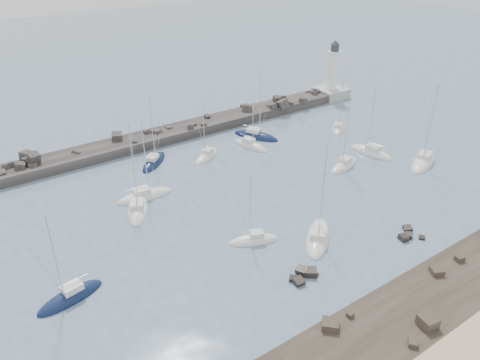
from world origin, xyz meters
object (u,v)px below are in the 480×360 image
at_px(sailboat_9, 344,166).
at_px(sailboat_14, 207,156).
at_px(sailboat_6, 250,146).
at_px(sailboat_12, 338,129).
at_px(sailboat_3, 138,209).
at_px(sailboat_7, 318,238).
at_px(sailboat_10, 370,153).
at_px(sailboat_8, 256,136).
at_px(sailboat_5, 254,241).
at_px(sailboat_4, 145,196).
at_px(sailboat_2, 71,298).
at_px(sailboat_13, 154,162).
at_px(lighthouse, 331,85).
at_px(sailboat_11, 423,163).

relative_size(sailboat_9, sailboat_14, 1.05).
distance_m(sailboat_6, sailboat_12, 20.36).
distance_m(sailboat_3, sailboat_14, 20.48).
height_order(sailboat_7, sailboat_10, sailboat_7).
distance_m(sailboat_6, sailboat_8, 4.66).
bearing_deg(sailboat_8, sailboat_5, -126.91).
bearing_deg(sailboat_10, sailboat_5, -163.96).
height_order(sailboat_8, sailboat_9, sailboat_8).
distance_m(sailboat_10, sailboat_14, 30.78).
xyz_separation_m(sailboat_5, sailboat_9, (26.46, 8.87, -0.00)).
height_order(sailboat_4, sailboat_12, sailboat_4).
bearing_deg(sailboat_10, sailboat_2, -173.39).
bearing_deg(sailboat_8, sailboat_13, 177.35).
height_order(lighthouse, sailboat_9, lighthouse).
height_order(sailboat_3, sailboat_8, sailboat_8).
relative_size(sailboat_8, sailboat_13, 1.14).
relative_size(sailboat_4, sailboat_9, 1.12).
xyz_separation_m(lighthouse, sailboat_13, (-52.19, -8.42, -2.95)).
xyz_separation_m(sailboat_5, sailboat_8, (21.35, 28.43, -0.01)).
distance_m(sailboat_5, sailboat_8, 35.56).
bearing_deg(sailboat_2, sailboat_7, -13.83).
xyz_separation_m(sailboat_7, sailboat_12, (30.23, 26.29, -0.01)).
distance_m(sailboat_4, sailboat_6, 25.73).
distance_m(sailboat_12, sailboat_14, 29.75).
bearing_deg(sailboat_7, sailboat_3, 129.22).
height_order(lighthouse, sailboat_4, lighthouse).
height_order(sailboat_2, sailboat_4, sailboat_4).
bearing_deg(sailboat_10, sailboat_7, -151.70).
bearing_deg(sailboat_13, sailboat_5, -88.46).
relative_size(sailboat_2, sailboat_6, 1.03).
distance_m(sailboat_8, sailboat_13, 22.17).
relative_size(sailboat_5, sailboat_8, 0.73).
bearing_deg(sailboat_2, sailboat_10, 6.61).
xyz_separation_m(sailboat_6, sailboat_8, (3.60, 2.96, 0.00)).
xyz_separation_m(sailboat_5, sailboat_14, (8.35, 26.20, -0.02)).
bearing_deg(sailboat_12, sailboat_7, -138.99).
height_order(sailboat_2, sailboat_9, sailboat_2).
bearing_deg(sailboat_14, sailboat_8, 9.74).
bearing_deg(sailboat_6, sailboat_10, -42.96).
bearing_deg(sailboat_4, sailboat_14, 23.77).
height_order(sailboat_3, sailboat_12, sailboat_3).
bearing_deg(sailboat_13, sailboat_6, -12.13).
bearing_deg(sailboat_6, sailboat_13, 167.87).
height_order(sailboat_4, sailboat_11, sailboat_11).
bearing_deg(sailboat_3, sailboat_11, -16.84).
xyz_separation_m(sailboat_5, sailboat_7, (7.53, -4.60, -0.00)).
bearing_deg(sailboat_5, sailboat_11, 2.47).
relative_size(lighthouse, sailboat_3, 0.98).
relative_size(sailboat_4, sailboat_6, 1.11).
xyz_separation_m(sailboat_2, sailboat_7, (31.45, -7.74, -0.01)).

